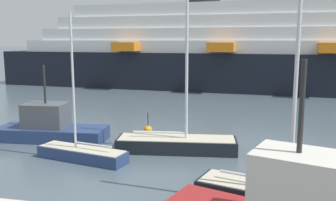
{
  "coord_description": "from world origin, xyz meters",
  "views": [
    {
      "loc": [
        8.34,
        -10.24,
        6.9
      ],
      "look_at": [
        0.0,
        14.71,
        2.57
      ],
      "focal_mm": 39.53,
      "sensor_mm": 36.0,
      "label": 1
    }
  ],
  "objects_px": {
    "sailboat_4": "(177,142)",
    "channel_buoy_1": "(148,130)",
    "channel_buoy_0": "(326,184)",
    "sailboat_3": "(276,192)",
    "fishing_boat_2": "(50,127)",
    "cruise_ship": "(325,52)",
    "sailboat_1": "(82,152)"
  },
  "relations": [
    {
      "from": "sailboat_3",
      "to": "channel_buoy_1",
      "type": "xyz_separation_m",
      "value": [
        -9.48,
        9.34,
        -0.23
      ]
    },
    {
      "from": "channel_buoy_1",
      "to": "cruise_ship",
      "type": "xyz_separation_m",
      "value": [
        13.99,
        29.36,
        4.97
      ]
    },
    {
      "from": "sailboat_4",
      "to": "channel_buoy_1",
      "type": "height_order",
      "value": "sailboat_4"
    },
    {
      "from": "sailboat_4",
      "to": "fishing_boat_2",
      "type": "height_order",
      "value": "sailboat_4"
    },
    {
      "from": "channel_buoy_1",
      "to": "cruise_ship",
      "type": "bearing_deg",
      "value": 64.53
    },
    {
      "from": "sailboat_4",
      "to": "channel_buoy_0",
      "type": "height_order",
      "value": "sailboat_4"
    },
    {
      "from": "sailboat_3",
      "to": "fishing_boat_2",
      "type": "xyz_separation_m",
      "value": [
        -15.37,
        5.75,
        0.34
      ]
    },
    {
      "from": "sailboat_4",
      "to": "channel_buoy_1",
      "type": "relative_size",
      "value": 6.71
    },
    {
      "from": "sailboat_1",
      "to": "sailboat_4",
      "type": "relative_size",
      "value": 0.76
    },
    {
      "from": "sailboat_3",
      "to": "sailboat_4",
      "type": "distance_m",
      "value": 8.63
    },
    {
      "from": "channel_buoy_0",
      "to": "sailboat_4",
      "type": "bearing_deg",
      "value": 156.08
    },
    {
      "from": "sailboat_1",
      "to": "cruise_ship",
      "type": "xyz_separation_m",
      "value": [
        15.42,
        36.13,
        4.84
      ]
    },
    {
      "from": "sailboat_1",
      "to": "cruise_ship",
      "type": "relative_size",
      "value": 0.09
    },
    {
      "from": "sailboat_3",
      "to": "channel_buoy_0",
      "type": "bearing_deg",
      "value": 56.79
    },
    {
      "from": "sailboat_3",
      "to": "sailboat_4",
      "type": "height_order",
      "value": "sailboat_3"
    },
    {
      "from": "sailboat_1",
      "to": "channel_buoy_1",
      "type": "bearing_deg",
      "value": -95.69
    },
    {
      "from": "cruise_ship",
      "to": "sailboat_4",
      "type": "bearing_deg",
      "value": -109.8
    },
    {
      "from": "sailboat_1",
      "to": "channel_buoy_0",
      "type": "relative_size",
      "value": 5.88
    },
    {
      "from": "channel_buoy_0",
      "to": "cruise_ship",
      "type": "height_order",
      "value": "cruise_ship"
    },
    {
      "from": "sailboat_3",
      "to": "fishing_boat_2",
      "type": "bearing_deg",
      "value": 169.49
    },
    {
      "from": "sailboat_1",
      "to": "fishing_boat_2",
      "type": "distance_m",
      "value": 5.49
    },
    {
      "from": "sailboat_3",
      "to": "channel_buoy_1",
      "type": "distance_m",
      "value": 13.31
    },
    {
      "from": "sailboat_4",
      "to": "channel_buoy_0",
      "type": "bearing_deg",
      "value": -36.82
    },
    {
      "from": "fishing_boat_2",
      "to": "channel_buoy_1",
      "type": "bearing_deg",
      "value": -159.14
    },
    {
      "from": "sailboat_4",
      "to": "sailboat_1",
      "type": "bearing_deg",
      "value": -156.93
    },
    {
      "from": "sailboat_1",
      "to": "fishing_boat_2",
      "type": "height_order",
      "value": "sailboat_1"
    },
    {
      "from": "sailboat_4",
      "to": "channel_buoy_0",
      "type": "xyz_separation_m",
      "value": [
        8.36,
        -3.71,
        -0.25
      ]
    },
    {
      "from": "sailboat_3",
      "to": "sailboat_4",
      "type": "relative_size",
      "value": 1.07
    },
    {
      "from": "sailboat_4",
      "to": "channel_buoy_1",
      "type": "distance_m",
      "value": 4.69
    },
    {
      "from": "sailboat_4",
      "to": "fishing_boat_2",
      "type": "relative_size",
      "value": 1.39
    },
    {
      "from": "sailboat_3",
      "to": "fishing_boat_2",
      "type": "height_order",
      "value": "sailboat_3"
    },
    {
      "from": "sailboat_4",
      "to": "channel_buoy_1",
      "type": "bearing_deg",
      "value": 121.2
    }
  ]
}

